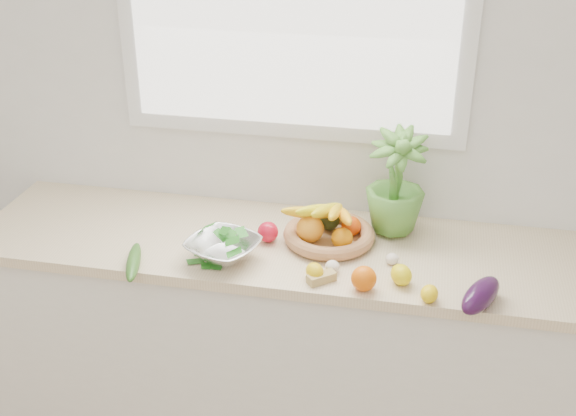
% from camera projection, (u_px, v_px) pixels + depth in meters
% --- Properties ---
extents(back_wall, '(4.50, 0.02, 2.70)m').
position_uv_depth(back_wall, '(292.00, 97.00, 2.70)').
color(back_wall, white).
rests_on(back_wall, ground).
extents(counter_cabinet, '(2.20, 0.58, 0.86)m').
position_uv_depth(counter_cabinet, '(277.00, 344.00, 2.85)').
color(counter_cabinet, silver).
rests_on(counter_cabinet, ground).
extents(countertop, '(2.24, 0.62, 0.04)m').
position_uv_depth(countertop, '(276.00, 245.00, 2.65)').
color(countertop, beige).
rests_on(countertop, counter_cabinet).
extents(orange_loose, '(0.09, 0.09, 0.08)m').
position_uv_depth(orange_loose, '(364.00, 279.00, 2.34)').
color(orange_loose, '#EB6007').
rests_on(orange_loose, countertop).
extents(lemon_a, '(0.09, 0.09, 0.06)m').
position_uv_depth(lemon_a, '(315.00, 272.00, 2.40)').
color(lemon_a, '#E3B70C').
rests_on(lemon_a, countertop).
extents(lemon_b, '(0.07, 0.08, 0.06)m').
position_uv_depth(lemon_b, '(429.00, 294.00, 2.28)').
color(lemon_b, yellow).
rests_on(lemon_b, countertop).
extents(lemon_c, '(0.10, 0.11, 0.07)m').
position_uv_depth(lemon_c, '(401.00, 275.00, 2.37)').
color(lemon_c, yellow).
rests_on(lemon_c, countertop).
extents(apple, '(0.08, 0.08, 0.08)m').
position_uv_depth(apple, '(268.00, 232.00, 2.62)').
color(apple, red).
rests_on(apple, countertop).
extents(ginger, '(0.10, 0.09, 0.03)m').
position_uv_depth(ginger, '(322.00, 278.00, 2.39)').
color(ginger, tan).
rests_on(ginger, countertop).
extents(garlic_a, '(0.07, 0.07, 0.04)m').
position_uv_depth(garlic_a, '(344.00, 246.00, 2.56)').
color(garlic_a, white).
rests_on(garlic_a, countertop).
extents(garlic_b, '(0.05, 0.05, 0.04)m').
position_uv_depth(garlic_b, '(392.00, 259.00, 2.49)').
color(garlic_b, silver).
rests_on(garlic_b, countertop).
extents(garlic_c, '(0.06, 0.06, 0.04)m').
position_uv_depth(garlic_c, '(332.00, 266.00, 2.44)').
color(garlic_c, white).
rests_on(garlic_c, countertop).
extents(eggplant, '(0.17, 0.23, 0.09)m').
position_uv_depth(eggplant, '(481.00, 295.00, 2.25)').
color(eggplant, '#2C0D32').
rests_on(eggplant, countertop).
extents(cucumber, '(0.12, 0.25, 0.05)m').
position_uv_depth(cucumber, '(134.00, 262.00, 2.46)').
color(cucumber, '#235418').
rests_on(cucumber, countertop).
extents(radish, '(0.04, 0.04, 0.03)m').
position_uv_depth(radish, '(314.00, 273.00, 2.41)').
color(radish, red).
rests_on(radish, countertop).
extents(potted_herb, '(0.23, 0.23, 0.39)m').
position_uv_depth(potted_herb, '(396.00, 181.00, 2.60)').
color(potted_herb, '#529034').
rests_on(potted_herb, countertop).
extents(fruit_basket, '(0.43, 0.43, 0.18)m').
position_uv_depth(fruit_basket, '(328.00, 229.00, 2.61)').
color(fruit_basket, tan).
rests_on(fruit_basket, countertop).
extents(colander_with_spinach, '(0.31, 0.31, 0.12)m').
position_uv_depth(colander_with_spinach, '(223.00, 244.00, 2.49)').
color(colander_with_spinach, silver).
rests_on(colander_with_spinach, countertop).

